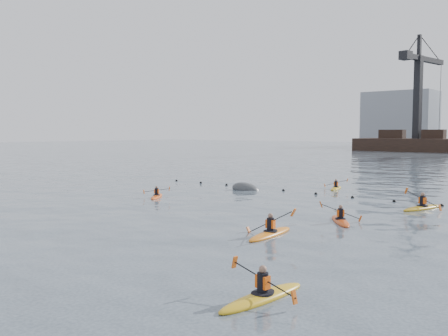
% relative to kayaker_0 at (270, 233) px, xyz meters
% --- Properties ---
extents(ground, '(400.00, 400.00, 0.00)m').
position_rel_kayaker_0_xyz_m(ground, '(-3.33, -8.28, -0.11)').
color(ground, '#384351').
rests_on(ground, ground).
extents(float_line, '(33.24, 0.73, 0.24)m').
position_rel_kayaker_0_xyz_m(float_line, '(-3.83, 14.26, -0.08)').
color(float_line, black).
rests_on(float_line, ground).
extents(kayaker_0, '(2.54, 3.66, 1.48)m').
position_rel_kayaker_0_xyz_m(kayaker_0, '(0.00, 0.00, 0.00)').
color(kayaker_0, orange).
rests_on(kayaker_0, ground).
extents(kayaker_1, '(2.34, 3.50, 1.16)m').
position_rel_kayaker_0_xyz_m(kayaker_1, '(4.47, -7.06, -0.00)').
color(kayaker_1, gold).
rests_on(kayaker_1, ground).
extents(kayaker_2, '(2.18, 2.70, 0.93)m').
position_rel_kayaker_0_xyz_m(kayaker_2, '(-13.45, 5.34, -0.02)').
color(kayaker_2, '#E55415').
rests_on(kayaker_2, ground).
extents(kayaker_3, '(2.43, 3.68, 1.34)m').
position_rel_kayaker_0_xyz_m(kayaker_3, '(3.06, 12.07, 0.00)').
color(kayaker_3, gold).
rests_on(kayaker_3, ground).
extents(kayaker_4, '(2.47, 2.95, 1.21)m').
position_rel_kayaker_0_xyz_m(kayaker_4, '(1.05, 5.00, -0.01)').
color(kayaker_4, '#C94412').
rests_on(kayaker_4, ground).
extents(kayaker_5, '(1.96, 2.97, 1.03)m').
position_rel_kayaker_0_xyz_m(kayaker_5, '(-5.68, 18.19, -0.02)').
color(kayaker_5, gold).
rests_on(kayaker_5, ground).
extents(mooring_buoy, '(2.84, 2.49, 1.61)m').
position_rel_kayaker_0_xyz_m(mooring_buoy, '(-11.10, 13.00, -0.11)').
color(mooring_buoy, '#3A3C3E').
rests_on(mooring_buoy, ground).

